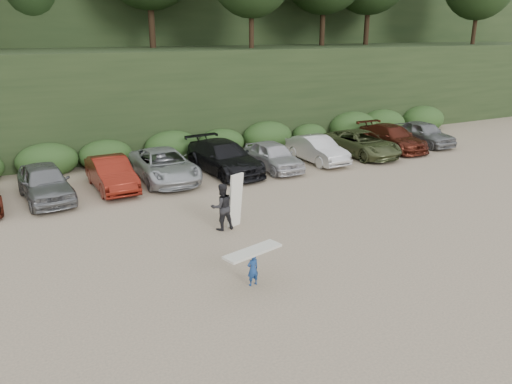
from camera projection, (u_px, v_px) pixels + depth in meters
ground at (274, 259)px, 16.36m from camera, size 120.00×120.00×0.00m
parked_cars at (169, 166)px, 24.56m from camera, size 36.33×6.00×1.64m
child_surfer at (253, 261)px, 14.43m from camera, size 1.93×0.96×1.12m
adult_surfer at (223, 206)px, 18.52m from camera, size 1.33×0.69×2.11m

